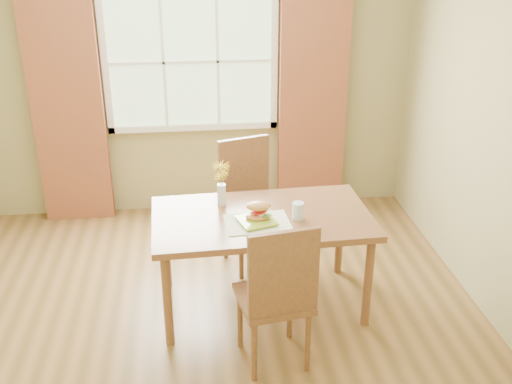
{
  "coord_description": "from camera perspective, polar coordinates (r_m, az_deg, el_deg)",
  "views": [
    {
      "loc": [
        -0.02,
        -3.71,
        2.71
      ],
      "look_at": [
        0.4,
        0.05,
        0.98
      ],
      "focal_mm": 42.0,
      "sensor_mm": 36.0,
      "label": 1
    }
  ],
  "objects": [
    {
      "name": "plate",
      "position": [
        4.19,
        0.04,
        -2.83
      ],
      "size": [
        0.3,
        0.3,
        0.01
      ],
      "primitive_type": "cube",
      "rotation": [
        0.0,
        0.0,
        0.3
      ],
      "color": "#95B42D",
      "rests_on": "placemat"
    },
    {
      "name": "water_glass",
      "position": [
        4.24,
        4.03,
        -1.85
      ],
      "size": [
        0.08,
        0.08,
        0.13
      ],
      "color": "silver",
      "rests_on": "dining_table"
    },
    {
      "name": "curtain_right",
      "position": [
        5.84,
        5.43,
        8.49
      ],
      "size": [
        0.65,
        0.08,
        2.2
      ],
      "primitive_type": "cube",
      "color": "maroon",
      "rests_on": "room"
    },
    {
      "name": "window",
      "position": [
        5.71,
        -6.23,
        12.23
      ],
      "size": [
        1.62,
        0.06,
        1.32
      ],
      "color": "#A6C394",
      "rests_on": "room"
    },
    {
      "name": "placemat",
      "position": [
        4.2,
        0.13,
        -2.93
      ],
      "size": [
        0.47,
        0.36,
        0.01
      ],
      "primitive_type": "cube",
      "rotation": [
        0.0,
        0.0,
        0.07
      ],
      "color": "beige",
      "rests_on": "dining_table"
    },
    {
      "name": "curtain_left",
      "position": [
        5.83,
        -17.49,
        7.43
      ],
      "size": [
        0.65,
        0.08,
        2.2
      ],
      "primitive_type": "cube",
      "color": "maroon",
      "rests_on": "room"
    },
    {
      "name": "flower_vase",
      "position": [
        4.4,
        -3.34,
        1.18
      ],
      "size": [
        0.13,
        0.13,
        0.33
      ],
      "color": "silver",
      "rests_on": "dining_table"
    },
    {
      "name": "chair_near",
      "position": [
        3.79,
        2.11,
        -9.53
      ],
      "size": [
        0.51,
        0.51,
        1.06
      ],
      "rotation": [
        0.0,
        0.0,
        0.17
      ],
      "color": "brown",
      "rests_on": "room"
    },
    {
      "name": "dining_table",
      "position": [
        4.34,
        0.56,
        -3.18
      ],
      "size": [
        1.6,
        0.94,
        0.76
      ],
      "rotation": [
        0.0,
        0.0,
        0.04
      ],
      "color": "brown",
      "rests_on": "room"
    },
    {
      "name": "croissant_sandwich",
      "position": [
        4.18,
        0.23,
        -1.82
      ],
      "size": [
        0.19,
        0.14,
        0.13
      ],
      "rotation": [
        0.0,
        0.0,
        -0.09
      ],
      "color": "#CD8146",
      "rests_on": "plate"
    },
    {
      "name": "room",
      "position": [
        3.95,
        -5.76,
        4.37
      ],
      "size": [
        4.24,
        3.84,
        2.74
      ],
      "color": "brown",
      "rests_on": "ground"
    },
    {
      "name": "chair_far",
      "position": [
        5.01,
        -0.74,
        -0.42
      ],
      "size": [
        0.56,
        0.56,
        1.08
      ],
      "rotation": [
        0.0,
        0.0,
        0.3
      ],
      "color": "brown",
      "rests_on": "room"
    }
  ]
}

